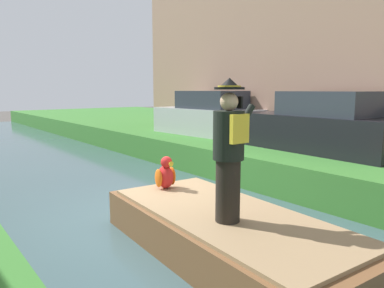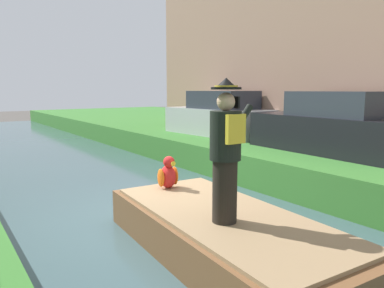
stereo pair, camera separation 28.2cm
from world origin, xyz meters
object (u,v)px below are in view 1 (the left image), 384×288
(person_pirate, at_px, (229,151))
(parked_car_silver, at_px, (209,116))
(parrot_plush, at_px, (166,175))
(parked_car_dark, at_px, (322,126))
(boat, at_px, (226,233))

(person_pirate, height_order, parked_car_silver, person_pirate)
(parrot_plush, bearing_deg, parked_car_dark, 0.88)
(person_pirate, bearing_deg, parked_car_silver, 34.78)
(person_pirate, height_order, parked_car_dark, person_pirate)
(person_pirate, relative_size, parked_car_silver, 0.45)
(boat, xyz_separation_m, person_pirate, (-0.22, -0.25, 1.23))
(parked_car_dark, bearing_deg, person_pirate, -159.30)
(parrot_plush, distance_m, parked_car_dark, 4.84)
(parked_car_dark, bearing_deg, boat, -161.09)
(person_pirate, height_order, parrot_plush, person_pirate)
(person_pirate, xyz_separation_m, parked_car_silver, (5.07, 6.32, -0.13))
(person_pirate, bearing_deg, parrot_plush, 65.58)
(boat, relative_size, parked_car_dark, 1.07)
(boat, relative_size, parked_car_silver, 1.05)
(parrot_plush, xyz_separation_m, parked_car_silver, (4.81, 4.48, 0.55))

